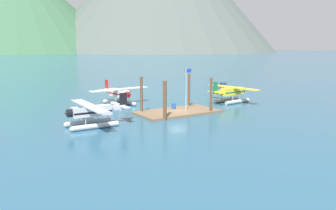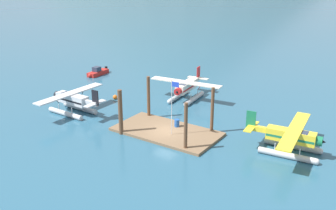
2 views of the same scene
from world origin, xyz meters
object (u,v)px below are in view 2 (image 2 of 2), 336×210
at_px(flagpole, 173,101).
at_px(mooring_buoy, 115,97).
at_px(seaplane_silver_port_aft, 72,101).
at_px(seaplane_cream_bow_left, 186,89).
at_px(boat_red_open_west, 97,72).
at_px(fuel_drum, 177,123).
at_px(seaplane_yellow_stbd_fwd, 291,139).

height_order(flagpole, mooring_buoy, flagpole).
relative_size(mooring_buoy, seaplane_silver_port_aft, 0.06).
xyz_separation_m(flagpole, seaplane_silver_port_aft, (-14.75, -0.89, -2.63)).
bearing_deg(flagpole, seaplane_cream_bow_left, 114.57).
bearing_deg(seaplane_cream_bow_left, boat_red_open_west, 172.55).
distance_m(fuel_drum, mooring_buoy, 13.65).
xyz_separation_m(seaplane_cream_bow_left, seaplane_silver_port_aft, (-9.35, -12.70, 0.00)).
distance_m(fuel_drum, boat_red_open_west, 26.98).
bearing_deg(seaplane_cream_bow_left, fuel_drum, -64.58).
relative_size(flagpole, seaplane_cream_bow_left, 0.60).
bearing_deg(boat_red_open_west, seaplane_yellow_stbd_fwd, -16.69).
bearing_deg(fuel_drum, boat_red_open_west, 153.18).
distance_m(flagpole, seaplane_silver_port_aft, 15.01).
bearing_deg(flagpole, fuel_drum, 110.69).
distance_m(flagpole, seaplane_yellow_stbd_fwd, 12.74).
xyz_separation_m(fuel_drum, boat_red_open_west, (-24.08, 12.17, -0.25)).
distance_m(fuel_drum, seaplane_cream_bow_left, 10.69).
height_order(flagpole, fuel_drum, flagpole).
bearing_deg(boat_red_open_west, seaplane_cream_bow_left, -7.45).
bearing_deg(seaplane_silver_port_aft, mooring_buoy, 82.82).
bearing_deg(seaplane_cream_bow_left, seaplane_silver_port_aft, -126.36).
bearing_deg(mooring_buoy, fuel_drum, -17.38).
xyz_separation_m(fuel_drum, seaplane_cream_bow_left, (-4.57, 9.62, 0.84)).
xyz_separation_m(seaplane_yellow_stbd_fwd, boat_red_open_west, (-36.93, 11.07, -1.09)).
height_order(flagpole, boat_red_open_west, flagpole).
distance_m(flagpole, fuel_drum, 4.18).
height_order(fuel_drum, seaplane_silver_port_aft, seaplane_silver_port_aft).
relative_size(fuel_drum, seaplane_cream_bow_left, 0.08).
distance_m(seaplane_silver_port_aft, boat_red_open_west, 18.35).
xyz_separation_m(flagpole, boat_red_open_west, (-24.90, 14.36, -3.72)).
distance_m(mooring_buoy, seaplane_silver_port_aft, 7.32).
xyz_separation_m(fuel_drum, seaplane_yellow_stbd_fwd, (12.85, 1.10, 0.84)).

